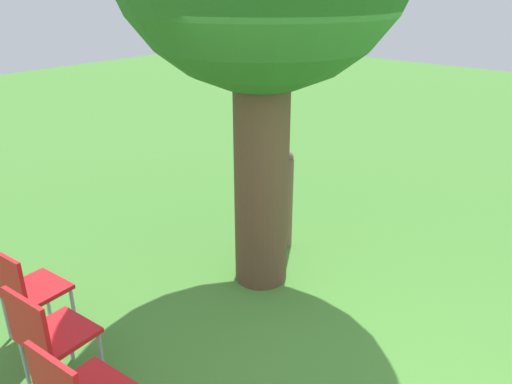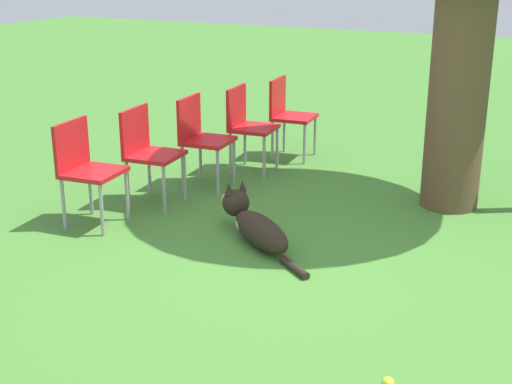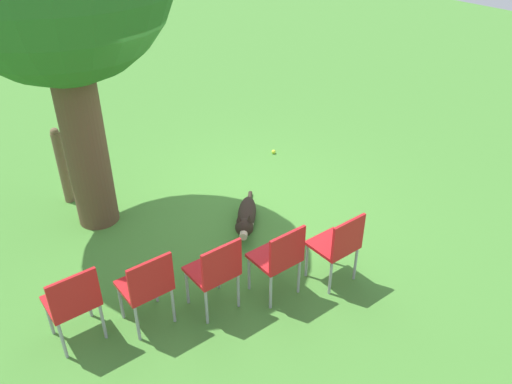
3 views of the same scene
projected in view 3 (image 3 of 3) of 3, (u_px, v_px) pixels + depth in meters
ground_plane at (221, 205)px, 6.76m from camera, size 30.00×30.00×0.00m
dog at (246, 217)px, 6.27m from camera, size 1.08×0.84×0.40m
fence_post at (62, 165)px, 6.58m from camera, size 0.12×0.12×1.09m
red_chair_0 at (339, 244)px, 5.19m from camera, size 0.45×0.47×0.86m
red_chair_1 at (279, 256)px, 5.01m from camera, size 0.45×0.47×0.86m
red_chair_2 at (216, 270)px, 4.83m from camera, size 0.45×0.47×0.86m
red_chair_3 at (147, 285)px, 4.65m from camera, size 0.45×0.47×0.86m
red_chair_4 at (73, 300)px, 4.47m from camera, size 0.45×0.47×0.86m
tennis_ball at (274, 152)px, 8.07m from camera, size 0.07×0.07×0.07m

